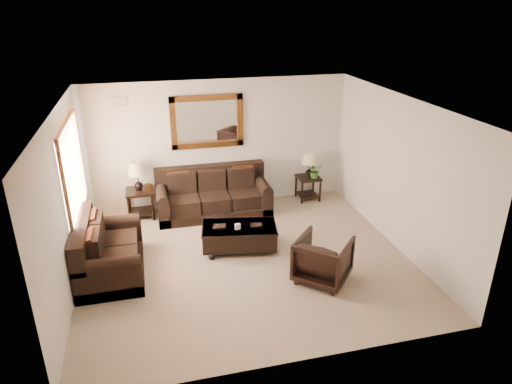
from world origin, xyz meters
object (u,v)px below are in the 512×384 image
object	(u,v)px
end_table_left	(138,182)
armchair	(323,257)
loveseat	(106,254)
end_table_right	(309,170)
sofa	(213,197)
coffee_table	(239,235)

from	to	relation	value
end_table_left	armchair	bearing A→B (deg)	-47.90
loveseat	end_table_right	bearing A→B (deg)	-64.12
sofa	coffee_table	distance (m)	1.65
sofa	coffee_table	bearing A→B (deg)	-82.63
end_table_right	armchair	xyz separation A→B (m)	(-0.88, -3.09, -0.30)
end_table_left	end_table_right	distance (m)	3.65
end_table_right	coffee_table	xyz separation A→B (m)	(-1.96, -1.80, -0.43)
loveseat	end_table_right	distance (m)	4.70
armchair	coffee_table	bearing A→B (deg)	-7.97
sofa	loveseat	world-z (taller)	loveseat
loveseat	coffee_table	bearing A→B (deg)	-83.82
coffee_table	loveseat	bearing A→B (deg)	-163.81
armchair	sofa	bearing A→B (deg)	-24.05
loveseat	end_table_left	xyz separation A→B (m)	(0.57, 2.02, 0.43)
loveseat	armchair	distance (m)	3.50
coffee_table	armchair	bearing A→B (deg)	-40.09
loveseat	armchair	size ratio (longest dim) A/B	2.09
sofa	end_table_right	xyz separation A→B (m)	(2.17, 0.17, 0.36)
sofa	armchair	bearing A→B (deg)	-66.18
end_table_left	coffee_table	distance (m)	2.50
end_table_left	armchair	world-z (taller)	end_table_left
end_table_left	loveseat	bearing A→B (deg)	-105.76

